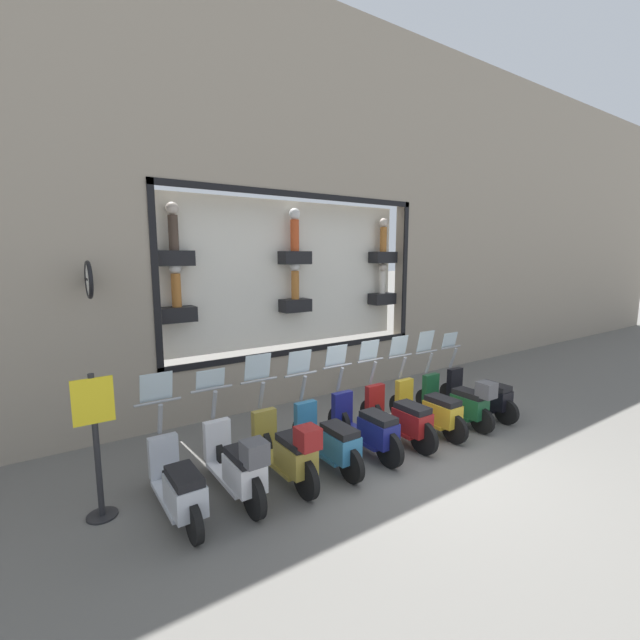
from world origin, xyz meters
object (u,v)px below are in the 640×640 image
object	(u,v)px
scooter_yellow_2	(430,409)
scooter_red_3	(400,417)
scooter_green_1	(460,401)
shop_sign_post	(96,441)
scooter_navy_4	(366,427)
scooter_olive_6	(287,450)
scooter_teal_5	(328,439)
scooter_silver_8	(178,485)
scooter_white_7	(237,465)
scooter_black_0	(481,395)

from	to	relation	value
scooter_yellow_2	scooter_red_3	world-z (taller)	scooter_yellow_2
scooter_green_1	shop_sign_post	bearing A→B (deg)	84.32
scooter_green_1	shop_sign_post	distance (m)	6.05
scooter_navy_4	scooter_olive_6	world-z (taller)	scooter_olive_6
scooter_teal_5	scooter_silver_8	distance (m)	2.23
scooter_white_7	scooter_navy_4	bearing A→B (deg)	-88.46
scooter_teal_5	scooter_silver_8	world-z (taller)	scooter_teal_5
scooter_olive_6	scooter_white_7	distance (m)	0.74
scooter_teal_5	scooter_yellow_2	bearing A→B (deg)	-90.00
scooter_navy_4	scooter_white_7	xyz separation A→B (m)	(-0.06, 2.23, 0.04)
scooter_green_1	scooter_silver_8	world-z (taller)	scooter_green_1
scooter_red_3	scooter_silver_8	world-z (taller)	scooter_red_3
scooter_yellow_2	scooter_olive_6	bearing A→B (deg)	91.03
scooter_black_0	shop_sign_post	world-z (taller)	shop_sign_post
scooter_olive_6	scooter_white_7	size ratio (longest dim) A/B	1.00
scooter_olive_6	scooter_silver_8	distance (m)	1.49
scooter_teal_5	scooter_navy_4	bearing A→B (deg)	-89.71
scooter_yellow_2	scooter_olive_6	xyz separation A→B (m)	(-0.05, 2.98, 0.06)
scooter_yellow_2	scooter_silver_8	world-z (taller)	scooter_yellow_2
scooter_black_0	scooter_green_1	distance (m)	0.75
scooter_black_0	scooter_yellow_2	size ratio (longest dim) A/B	1.00
scooter_teal_5	scooter_white_7	xyz separation A→B (m)	(-0.06, 1.49, 0.05)
scooter_navy_4	shop_sign_post	bearing A→B (deg)	82.04
scooter_white_7	shop_sign_post	size ratio (longest dim) A/B	1.00
scooter_navy_4	scooter_silver_8	world-z (taller)	scooter_navy_4
scooter_teal_5	scooter_olive_6	xyz separation A→B (m)	(-0.05, 0.74, 0.05)
scooter_white_7	scooter_yellow_2	bearing A→B (deg)	-89.14
scooter_yellow_2	scooter_green_1	bearing A→B (deg)	-95.08
scooter_green_1	scooter_yellow_2	size ratio (longest dim) A/B	1.00
scooter_red_3	scooter_olive_6	size ratio (longest dim) A/B	1.00
scooter_silver_8	scooter_teal_5	bearing A→B (deg)	-89.90
scooter_silver_8	scooter_green_1	bearing A→B (deg)	-90.68
scooter_yellow_2	scooter_red_3	size ratio (longest dim) A/B	1.00
scooter_white_7	scooter_silver_8	world-z (taller)	scooter_silver_8
scooter_black_0	scooter_red_3	xyz separation A→B (m)	(0.01, 2.23, 0.02)
scooter_navy_4	scooter_silver_8	xyz separation A→B (m)	(-0.01, 2.98, -0.03)
scooter_green_1	scooter_red_3	world-z (taller)	scooter_green_1
scooter_black_0	shop_sign_post	distance (m)	6.78
scooter_green_1	shop_sign_post	world-z (taller)	shop_sign_post
scooter_green_1	scooter_yellow_2	bearing A→B (deg)	84.92
scooter_black_0	scooter_silver_8	bearing A→B (deg)	89.99
scooter_black_0	scooter_white_7	bearing A→B (deg)	90.57
scooter_white_7	shop_sign_post	world-z (taller)	shop_sign_post
scooter_navy_4	scooter_silver_8	size ratio (longest dim) A/B	1.01
scooter_red_3	scooter_olive_6	bearing A→B (deg)	91.46
scooter_teal_5	scooter_silver_8	bearing A→B (deg)	90.10
scooter_green_1	scooter_olive_6	distance (m)	3.72
scooter_navy_4	scooter_teal_5	distance (m)	0.74
scooter_yellow_2	shop_sign_post	size ratio (longest dim) A/B	1.00
scooter_yellow_2	scooter_red_3	bearing A→B (deg)	89.74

